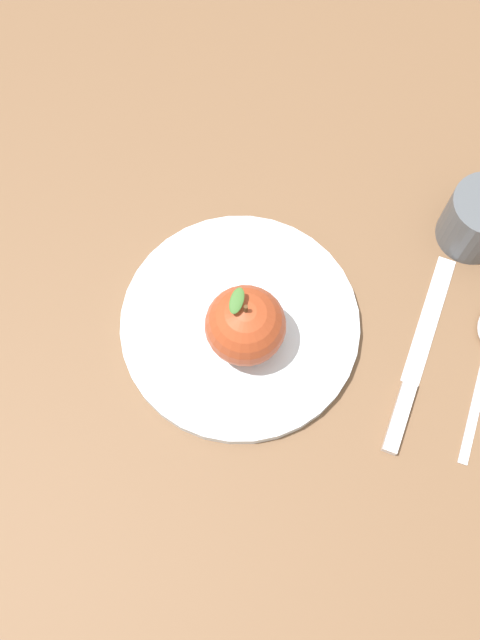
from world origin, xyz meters
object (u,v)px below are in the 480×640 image
at_px(apple, 245,326).
at_px(cup, 480,217).
at_px(knife, 414,369).
at_px(dinner_plate, 240,324).

bearing_deg(apple, cup, -113.91).
relative_size(apple, cup, 1.25).
bearing_deg(knife, apple, 29.57).
bearing_deg(apple, dinner_plate, -34.89).
height_order(dinner_plate, knife, dinner_plate).
xyz_separation_m(cup, knife, (-0.04, 0.16, -0.03)).
xyz_separation_m(apple, cup, (-0.11, -0.24, -0.01)).
distance_m(cup, knife, 0.17).
xyz_separation_m(apple, knife, (-0.14, -0.08, -0.05)).
distance_m(dinner_plate, apple, 0.05).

